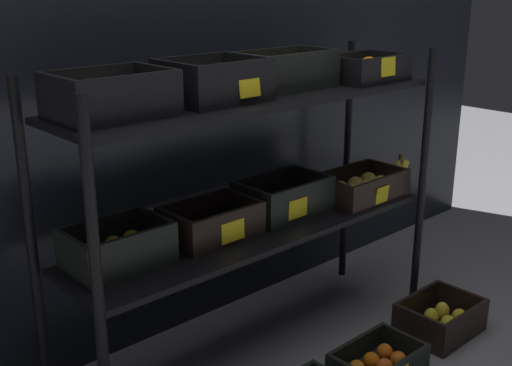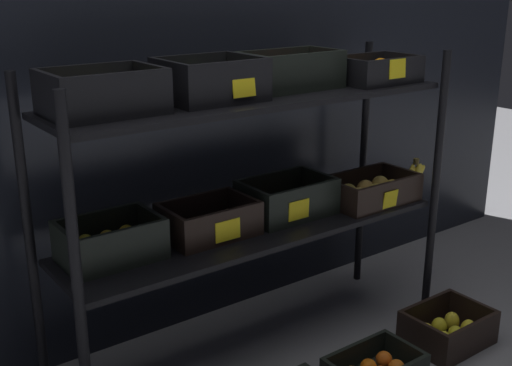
% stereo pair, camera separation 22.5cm
% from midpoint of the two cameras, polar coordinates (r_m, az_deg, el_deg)
% --- Properties ---
extents(ground_plane, '(10.00, 10.00, 0.00)m').
position_cam_midpoint_polar(ground_plane, '(2.54, 2.62, -14.56)').
color(ground_plane, gray).
extents(storefront_wall, '(3.88, 0.12, 2.18)m').
position_cam_midpoint_polar(storefront_wall, '(2.48, -2.95, 11.62)').
color(storefront_wall, black).
rests_on(storefront_wall, ground_plane).
extents(display_rack, '(1.61, 0.43, 1.11)m').
position_cam_midpoint_polar(display_rack, '(2.23, 2.78, 2.18)').
color(display_rack, black).
rests_on(display_rack, ground_plane).
extents(crate_ground_lemon, '(0.32, 0.24, 0.14)m').
position_cam_midpoint_polar(crate_ground_lemon, '(2.68, 19.06, -12.37)').
color(crate_ground_lemon, black).
rests_on(crate_ground_lemon, ground_plane).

